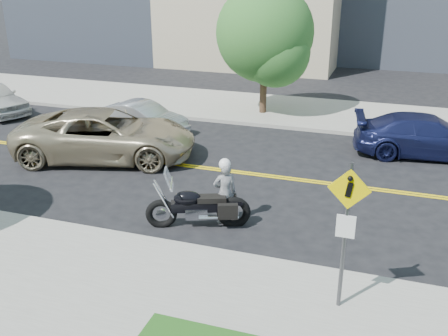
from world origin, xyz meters
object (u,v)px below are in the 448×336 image
object	(u,v)px
pedestrian_sign	(346,223)
parked_car_blue	(427,136)
motorcycle	(198,198)
parked_car_silver	(143,118)
suv	(106,135)
motorcyclist	(225,191)

from	to	relation	value
pedestrian_sign	parked_car_blue	world-z (taller)	pedestrian_sign
motorcycle	parked_car_blue	xyz separation A→B (m)	(5.67, 7.42, -0.07)
motorcycle	parked_car_silver	distance (m)	8.26
pedestrian_sign	parked_car_silver	size ratio (longest dim) A/B	0.81
suv	pedestrian_sign	bearing A→B (deg)	-140.47
motorcycle	suv	bearing A→B (deg)	121.81
pedestrian_sign	parked_car_silver	bearing A→B (deg)	133.94
pedestrian_sign	motorcycle	world-z (taller)	pedestrian_sign
parked_car_blue	parked_car_silver	bearing A→B (deg)	85.93
pedestrian_sign	motorcyclist	xyz separation A→B (m)	(-3.30, 2.87, -1.07)
motorcycle	parked_car_silver	world-z (taller)	motorcycle
parked_car_blue	pedestrian_sign	bearing A→B (deg)	161.39
parked_car_silver	motorcycle	bearing A→B (deg)	-131.79
motorcycle	parked_car_silver	size ratio (longest dim) A/B	0.70
pedestrian_sign	parked_car_blue	xyz separation A→B (m)	(1.80, 9.90, -1.24)
parked_car_blue	motorcycle	bearing A→B (deg)	134.30
parked_car_silver	parked_car_blue	distance (m)	10.61
pedestrian_sign	motorcyclist	bearing A→B (deg)	138.96
pedestrian_sign	parked_car_blue	bearing A→B (deg)	79.70
motorcycle	suv	size ratio (longest dim) A/B	0.43
motorcycle	parked_car_silver	xyz separation A→B (m)	(-4.90, 6.64, -0.18)
suv	parked_car_silver	xyz separation A→B (m)	(-0.10, 3.00, -0.24)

